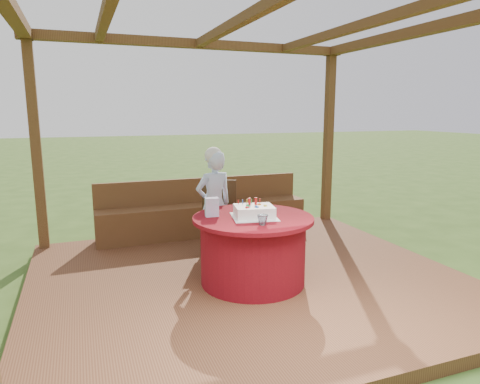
# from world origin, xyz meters

# --- Properties ---
(ground) EXTENTS (60.00, 60.00, 0.00)m
(ground) POSITION_xyz_m (0.00, 0.00, 0.00)
(ground) COLOR #33521B
(ground) RESTS_ON ground
(deck) EXTENTS (4.50, 4.00, 0.12)m
(deck) POSITION_xyz_m (0.00, 0.00, 0.06)
(deck) COLOR brown
(deck) RESTS_ON ground
(pergola) EXTENTS (4.50, 4.00, 2.72)m
(pergola) POSITION_xyz_m (0.00, 0.00, 2.41)
(pergola) COLOR brown
(pergola) RESTS_ON deck
(bench) EXTENTS (3.00, 0.42, 0.80)m
(bench) POSITION_xyz_m (0.00, 1.72, 0.38)
(bench) COLOR brown
(bench) RESTS_ON deck
(table) EXTENTS (1.23, 1.23, 0.70)m
(table) POSITION_xyz_m (-0.02, -0.17, 0.48)
(table) COLOR maroon
(table) RESTS_ON deck
(chair) EXTENTS (0.58, 0.58, 0.89)m
(chair) POSITION_xyz_m (-0.03, 0.95, 0.62)
(chair) COLOR #392612
(chair) RESTS_ON deck
(elderly_woman) EXTENTS (0.53, 0.40, 1.34)m
(elderly_woman) POSITION_xyz_m (-0.14, 0.76, 0.80)
(elderly_woman) COLOR #A4C7F4
(elderly_woman) RESTS_ON deck
(birthday_cake) EXTENTS (0.52, 0.52, 0.19)m
(birthday_cake) POSITION_xyz_m (-0.02, -0.20, 0.88)
(birthday_cake) COLOR white
(birthday_cake) RESTS_ON table
(gift_bag) EXTENTS (0.14, 0.10, 0.19)m
(gift_bag) POSITION_xyz_m (-0.40, -0.01, 0.92)
(gift_bag) COLOR #F29CD7
(gift_bag) RESTS_ON table
(drinking_glass) EXTENTS (0.12, 0.12, 0.10)m
(drinking_glass) POSITION_xyz_m (-0.06, -0.50, 0.87)
(drinking_glass) COLOR white
(drinking_glass) RESTS_ON table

